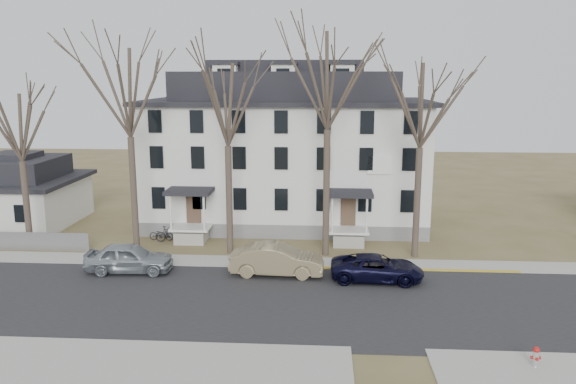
# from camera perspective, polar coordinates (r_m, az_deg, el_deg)

# --- Properties ---
(ground) EXTENTS (120.00, 120.00, 0.00)m
(ground) POSITION_cam_1_polar(r_m,az_deg,el_deg) (26.19, 1.64, -12.97)
(ground) COLOR brown
(ground) RESTS_ON ground
(main_road) EXTENTS (120.00, 10.00, 0.04)m
(main_road) POSITION_cam_1_polar(r_m,az_deg,el_deg) (28.02, 1.79, -11.27)
(main_road) COLOR #27272A
(main_road) RESTS_ON ground
(far_sidewalk) EXTENTS (120.00, 2.00, 0.08)m
(far_sidewalk) POSITION_cam_1_polar(r_m,az_deg,el_deg) (33.62, 2.12, -7.29)
(far_sidewalk) COLOR #A09F97
(far_sidewalk) RESTS_ON ground
(near_sidewalk_left) EXTENTS (20.00, 5.00, 0.08)m
(near_sidewalk_left) POSITION_cam_1_polar(r_m,az_deg,el_deg) (23.43, -19.72, -16.82)
(near_sidewalk_left) COLOR #A09F97
(near_sidewalk_left) RESTS_ON ground
(yellow_curb) EXTENTS (14.00, 0.25, 0.06)m
(yellow_curb) POSITION_cam_1_polar(r_m,az_deg,el_deg) (33.04, 10.86, -7.85)
(yellow_curb) COLOR gold
(yellow_curb) RESTS_ON ground
(boarding_house) EXTENTS (20.80, 12.36, 12.05)m
(boarding_house) POSITION_cam_1_polar(r_m,az_deg,el_deg) (42.21, -0.19, 4.12)
(boarding_house) COLOR slate
(boarding_house) RESTS_ON ground
(small_house) EXTENTS (8.70, 8.70, 5.00)m
(small_house) POSITION_cam_1_polar(r_m,az_deg,el_deg) (46.65, -25.69, -0.22)
(small_house) COLOR silver
(small_house) RESTS_ON ground
(tree_far_left) EXTENTS (8.40, 8.40, 13.72)m
(tree_far_left) POSITION_cam_1_polar(r_m,az_deg,el_deg) (35.60, -15.96, 10.30)
(tree_far_left) COLOR #473B31
(tree_far_left) RESTS_ON ground
(tree_mid_left) EXTENTS (7.80, 7.80, 12.74)m
(tree_mid_left) POSITION_cam_1_polar(r_m,az_deg,el_deg) (34.11, -6.22, 9.39)
(tree_mid_left) COLOR #473B31
(tree_mid_left) RESTS_ON ground
(tree_center) EXTENTS (9.00, 9.00, 14.70)m
(tree_center) POSITION_cam_1_polar(r_m,az_deg,el_deg) (33.60, 4.09, 11.92)
(tree_center) COLOR #473B31
(tree_center) RESTS_ON ground
(tree_mid_right) EXTENTS (7.80, 7.80, 12.74)m
(tree_mid_right) POSITION_cam_1_polar(r_m,az_deg,el_deg) (34.11, 13.45, 9.14)
(tree_mid_right) COLOR #473B31
(tree_mid_right) RESTS_ON ground
(tree_bungalow) EXTENTS (6.60, 6.60, 10.78)m
(tree_bungalow) POSITION_cam_1_polar(r_m,az_deg,el_deg) (38.58, -25.68, 6.36)
(tree_bungalow) COLOR #473B31
(tree_bungalow) RESTS_ON ground
(car_silver) EXTENTS (4.97, 2.19, 1.67)m
(car_silver) POSITION_cam_1_polar(r_m,az_deg,el_deg) (33.12, -15.83, -6.52)
(car_silver) COLOR #919AA2
(car_silver) RESTS_ON ground
(car_tan) EXTENTS (5.27, 2.00, 1.72)m
(car_tan) POSITION_cam_1_polar(r_m,az_deg,el_deg) (31.49, -1.14, -6.97)
(car_tan) COLOR #887956
(car_tan) RESTS_ON ground
(car_navy) EXTENTS (5.10, 2.51, 1.39)m
(car_navy) POSITION_cam_1_polar(r_m,az_deg,el_deg) (31.07, 9.03, -7.69)
(car_navy) COLOR black
(car_navy) RESTS_ON ground
(bicycle_left) EXTENTS (1.65, 0.60, 0.86)m
(bicycle_left) POSITION_cam_1_polar(r_m,az_deg,el_deg) (38.96, -12.74, -4.25)
(bicycle_left) COLOR black
(bicycle_left) RESTS_ON ground
(bicycle_right) EXTENTS (1.83, 0.67, 1.07)m
(bicycle_right) POSITION_cam_1_polar(r_m,az_deg,el_deg) (38.48, -12.02, -4.25)
(bicycle_right) COLOR black
(bicycle_right) RESTS_ON ground
(fire_hydrant) EXTENTS (0.36, 0.34, 0.87)m
(fire_hydrant) POSITION_cam_1_polar(r_m,az_deg,el_deg) (24.15, 23.86, -15.10)
(fire_hydrant) COLOR #B7B7BA
(fire_hydrant) RESTS_ON ground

